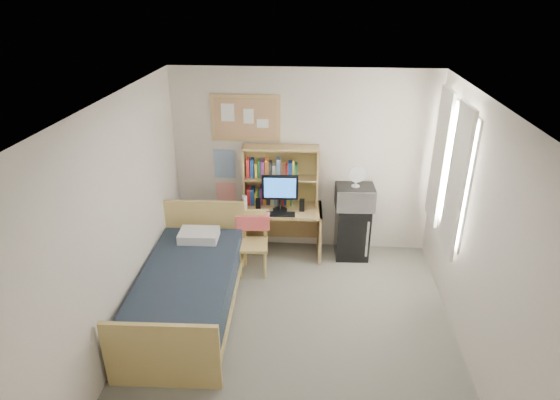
# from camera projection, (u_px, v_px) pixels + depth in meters

# --- Properties ---
(floor) EXTENTS (3.60, 4.20, 0.02)m
(floor) POSITION_uv_depth(u_px,v_px,m) (293.00, 339.00, 5.17)
(floor) COLOR gray
(floor) RESTS_ON ground
(ceiling) EXTENTS (3.60, 4.20, 0.02)m
(ceiling) POSITION_uv_depth(u_px,v_px,m) (297.00, 105.00, 4.07)
(ceiling) COLOR white
(ceiling) RESTS_ON wall_back
(wall_back) EXTENTS (3.60, 0.04, 2.60)m
(wall_back) POSITION_uv_depth(u_px,v_px,m) (302.00, 162.00, 6.52)
(wall_back) COLOR silver
(wall_back) RESTS_ON floor
(wall_left) EXTENTS (0.04, 4.20, 2.60)m
(wall_left) POSITION_uv_depth(u_px,v_px,m) (118.00, 229.00, 4.75)
(wall_left) COLOR silver
(wall_left) RESTS_ON floor
(wall_right) EXTENTS (0.04, 4.20, 2.60)m
(wall_right) POSITION_uv_depth(u_px,v_px,m) (482.00, 243.00, 4.49)
(wall_right) COLOR silver
(wall_right) RESTS_ON floor
(window_unit) EXTENTS (0.10, 1.40, 1.70)m
(window_unit) POSITION_uv_depth(u_px,v_px,m) (450.00, 169.00, 5.45)
(window_unit) COLOR white
(window_unit) RESTS_ON wall_right
(curtain_left) EXTENTS (0.04, 0.55, 1.70)m
(curtain_left) POSITION_uv_depth(u_px,v_px,m) (456.00, 182.00, 5.09)
(curtain_left) COLOR white
(curtain_left) RESTS_ON wall_right
(curtain_right) EXTENTS (0.04, 0.55, 1.70)m
(curtain_right) POSITION_uv_depth(u_px,v_px,m) (439.00, 157.00, 5.82)
(curtain_right) COLOR white
(curtain_right) RESTS_ON wall_right
(bulletin_board) EXTENTS (0.94, 0.03, 0.64)m
(bulletin_board) POSITION_uv_depth(u_px,v_px,m) (245.00, 118.00, 6.30)
(bulletin_board) COLOR tan
(bulletin_board) RESTS_ON wall_back
(poster_wave) EXTENTS (0.30, 0.01, 0.42)m
(poster_wave) POSITION_uv_depth(u_px,v_px,m) (225.00, 164.00, 6.61)
(poster_wave) COLOR #275D9C
(poster_wave) RESTS_ON wall_back
(poster_japan) EXTENTS (0.28, 0.01, 0.36)m
(poster_japan) POSITION_uv_depth(u_px,v_px,m) (226.00, 194.00, 6.81)
(poster_japan) COLOR red
(poster_japan) RESTS_ON wall_back
(desk) EXTENTS (1.18, 0.62, 0.72)m
(desk) POSITION_uv_depth(u_px,v_px,m) (280.00, 231.00, 6.65)
(desk) COLOR tan
(desk) RESTS_ON floor
(desk_chair) EXTENTS (0.47, 0.47, 0.86)m
(desk_chair) POSITION_uv_depth(u_px,v_px,m) (253.00, 244.00, 6.18)
(desk_chair) COLOR #D9BA67
(desk_chair) RESTS_ON floor
(mini_fridge) EXTENTS (0.48, 0.48, 0.78)m
(mini_fridge) POSITION_uv_depth(u_px,v_px,m) (352.00, 231.00, 6.61)
(mini_fridge) COLOR black
(mini_fridge) RESTS_ON floor
(bed) EXTENTS (1.15, 2.19, 0.59)m
(bed) POSITION_uv_depth(u_px,v_px,m) (188.00, 293.00, 5.43)
(bed) COLOR #19222E
(bed) RESTS_ON floor
(hutch) EXTENTS (1.05, 0.30, 0.85)m
(hutch) POSITION_uv_depth(u_px,v_px,m) (281.00, 176.00, 6.46)
(hutch) COLOR tan
(hutch) RESTS_ON desk
(monitor) EXTENTS (0.49, 0.06, 0.52)m
(monitor) POSITION_uv_depth(u_px,v_px,m) (280.00, 193.00, 6.34)
(monitor) COLOR black
(monitor) RESTS_ON desk
(keyboard) EXTENTS (0.43, 0.15, 0.02)m
(keyboard) POSITION_uv_depth(u_px,v_px,m) (280.00, 214.00, 6.32)
(keyboard) COLOR black
(keyboard) RESTS_ON desk
(speaker_left) EXTENTS (0.07, 0.07, 0.16)m
(speaker_left) POSITION_uv_depth(u_px,v_px,m) (258.00, 205.00, 6.42)
(speaker_left) COLOR black
(speaker_left) RESTS_ON desk
(speaker_right) EXTENTS (0.07, 0.07, 0.17)m
(speaker_right) POSITION_uv_depth(u_px,v_px,m) (302.00, 205.00, 6.40)
(speaker_right) COLOR black
(speaker_right) RESTS_ON desk
(water_bottle) EXTENTS (0.07, 0.07, 0.23)m
(water_bottle) POSITION_uv_depth(u_px,v_px,m) (245.00, 203.00, 6.38)
(water_bottle) COLOR white
(water_bottle) RESTS_ON desk
(hoodie) EXTENTS (0.46, 0.18, 0.22)m
(hoodie) POSITION_uv_depth(u_px,v_px,m) (253.00, 222.00, 6.26)
(hoodie) COLOR #EB5B59
(hoodie) RESTS_ON desk_chair
(microwave) EXTENTS (0.54, 0.42, 0.30)m
(microwave) POSITION_uv_depth(u_px,v_px,m) (355.00, 197.00, 6.37)
(microwave) COLOR silver
(microwave) RESTS_ON mini_fridge
(desk_fan) EXTENTS (0.23, 0.23, 0.28)m
(desk_fan) POSITION_uv_depth(u_px,v_px,m) (356.00, 177.00, 6.25)
(desk_fan) COLOR white
(desk_fan) RESTS_ON microwave
(pillow) EXTENTS (0.50, 0.36, 0.12)m
(pillow) POSITION_uv_depth(u_px,v_px,m) (199.00, 235.00, 5.96)
(pillow) COLOR white
(pillow) RESTS_ON bed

